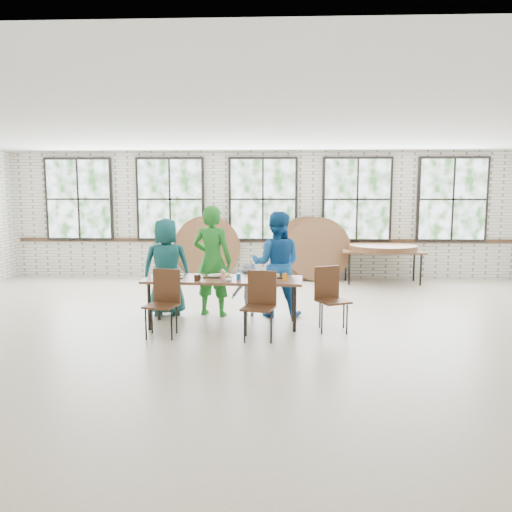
{
  "coord_description": "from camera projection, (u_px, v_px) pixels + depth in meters",
  "views": [
    {
      "loc": [
        0.31,
        -7.36,
        2.06
      ],
      "look_at": [
        0.0,
        0.4,
        1.05
      ],
      "focal_mm": 35.0,
      "sensor_mm": 36.0,
      "label": 1
    }
  ],
  "objects": [
    {
      "name": "storage_table",
      "position": [
        383.0,
        253.0,
        11.2
      ],
      "size": [
        1.85,
        0.87,
        0.74
      ],
      "rotation": [
        0.0,
        0.0,
        -0.07
      ],
      "color": "brown",
      "rests_on": "ground"
    },
    {
      "name": "chair_near_left",
      "position": [
        164.0,
        297.0,
        7.13
      ],
      "size": [
        0.5,
        0.49,
        0.95
      ],
      "rotation": [
        0.0,
        0.0,
        -0.24
      ],
      "color": "#492A18",
      "rests_on": "ground"
    },
    {
      "name": "dining_table",
      "position": [
        223.0,
        282.0,
        7.62
      ],
      "size": [
        2.44,
        0.94,
        0.74
      ],
      "rotation": [
        0.0,
        0.0,
        -0.06
      ],
      "color": "brown",
      "rests_on": "ground"
    },
    {
      "name": "adult_green",
      "position": [
        212.0,
        261.0,
        8.25
      ],
      "size": [
        0.76,
        0.6,
        1.83
      ],
      "primitive_type": "imported",
      "rotation": [
        0.0,
        0.0,
        2.88
      ],
      "color": "#228028",
      "rests_on": "ground"
    },
    {
      "name": "tabletop_clutter",
      "position": [
        230.0,
        277.0,
        7.59
      ],
      "size": [
        2.02,
        0.64,
        0.11
      ],
      "color": "black",
      "rests_on": "dining_table"
    },
    {
      "name": "round_tops_leaning",
      "position": [
        259.0,
        249.0,
        11.62
      ],
      "size": [
        4.15,
        0.46,
        1.49
      ],
      "color": "brown",
      "rests_on": "ground"
    },
    {
      "name": "round_tops_stacked",
      "position": [
        383.0,
        248.0,
        11.18
      ],
      "size": [
        1.5,
        1.5,
        0.13
      ],
      "color": "brown",
      "rests_on": "storage_table"
    },
    {
      "name": "adult_blue",
      "position": [
        277.0,
        264.0,
        8.21
      ],
      "size": [
        0.91,
        0.74,
        1.73
      ],
      "primitive_type": "imported",
      "rotation": [
        0.0,
        0.0,
        3.03
      ],
      "color": "#154F98",
      "rests_on": "ground"
    },
    {
      "name": "room",
      "position": [
        263.0,
        201.0,
        11.73
      ],
      "size": [
        12.0,
        12.0,
        12.0
      ],
      "color": "beige",
      "rests_on": "ground"
    },
    {
      "name": "chair_near_right",
      "position": [
        260.0,
        299.0,
        6.99
      ],
      "size": [
        0.51,
        0.5,
        0.95
      ],
      "rotation": [
        0.0,
        0.0,
        -0.25
      ],
      "color": "#492A18",
      "rests_on": "ground"
    },
    {
      "name": "adult_teal",
      "position": [
        167.0,
        267.0,
        8.29
      ],
      "size": [
        0.85,
        0.61,
        1.62
      ],
      "primitive_type": "imported",
      "rotation": [
        0.0,
        0.0,
        3.27
      ],
      "color": "#185C57",
      "rests_on": "ground"
    },
    {
      "name": "toddler",
      "position": [
        249.0,
        289.0,
        8.28
      ],
      "size": [
        0.62,
        0.41,
        0.89
      ],
      "primitive_type": "imported",
      "rotation": [
        0.0,
        0.0,
        3.3
      ],
      "color": "#122138",
      "rests_on": "ground"
    },
    {
      "name": "chair_spare",
      "position": [
        330.0,
        293.0,
        7.42
      ],
      "size": [
        0.55,
        0.55,
        0.95
      ],
      "rotation": [
        0.0,
        0.0,
        0.45
      ],
      "color": "#492A18",
      "rests_on": "ground"
    }
  ]
}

